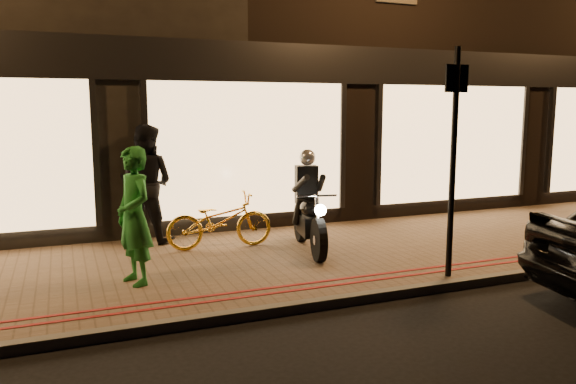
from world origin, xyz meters
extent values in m
plane|color=black|center=(0.00, 0.00, 0.00)|extent=(90.00, 90.00, 0.00)
cube|color=brown|center=(0.00, 2.00, 0.06)|extent=(50.00, 4.00, 0.12)
cube|color=#59544C|center=(0.00, 0.05, 0.06)|extent=(50.00, 0.14, 0.12)
cube|color=maroon|center=(0.00, 0.45, 0.12)|extent=(50.00, 0.06, 0.01)
cube|color=maroon|center=(0.00, 0.65, 0.12)|extent=(50.00, 0.06, 0.01)
cube|color=black|center=(6.00, 9.00, 4.25)|extent=(12.00, 10.00, 8.50)
cube|color=black|center=(0.00, 3.95, 3.15)|extent=(48.00, 0.12, 0.70)
cube|color=#FFC87F|center=(0.00, 3.94, 1.61)|extent=(3.60, 0.06, 2.38)
cube|color=#FFC87F|center=(4.50, 3.94, 1.61)|extent=(3.60, 0.06, 2.38)
cylinder|color=black|center=(0.25, 1.55, 0.44)|extent=(0.25, 0.65, 0.64)
cylinder|color=black|center=(0.51, 2.82, 0.44)|extent=(0.25, 0.65, 0.64)
cylinder|color=silver|center=(0.25, 1.55, 0.44)|extent=(0.17, 0.17, 0.14)
cylinder|color=silver|center=(0.51, 2.82, 0.44)|extent=(0.17, 0.17, 0.14)
cube|color=black|center=(0.39, 2.23, 0.52)|extent=(0.40, 0.74, 0.30)
ellipsoid|color=black|center=(0.37, 2.11, 0.82)|extent=(0.42, 0.56, 0.29)
cube|color=black|center=(0.45, 2.53, 0.82)|extent=(0.33, 0.58, 0.09)
cylinder|color=silver|center=(0.28, 1.69, 1.07)|extent=(0.59, 0.15, 0.03)
cylinder|color=silver|center=(0.26, 1.60, 0.74)|extent=(0.11, 0.33, 0.71)
sphere|color=white|center=(0.23, 1.46, 0.90)|extent=(0.20, 0.20, 0.17)
cylinder|color=silver|center=(0.60, 2.65, 0.40)|extent=(0.18, 0.55, 0.07)
cube|color=black|center=(0.43, 2.40, 1.17)|extent=(0.38, 0.28, 0.55)
sphere|color=#AEAFB5|center=(0.41, 2.34, 1.58)|extent=(0.31, 0.31, 0.26)
cylinder|color=black|center=(0.21, 2.12, 1.20)|extent=(0.13, 0.60, 0.34)
cylinder|color=black|center=(0.52, 2.05, 1.20)|extent=(0.29, 0.60, 0.34)
cylinder|color=black|center=(0.28, 2.39, 0.72)|extent=(0.15, 0.28, 0.46)
cylinder|color=black|center=(0.56, 2.33, 0.72)|extent=(0.24, 0.29, 0.46)
cylinder|color=black|center=(1.56, 0.25, 1.62)|extent=(0.08, 0.08, 3.00)
cube|color=black|center=(1.56, 0.25, 2.72)|extent=(0.35, 0.04, 0.35)
imported|color=gold|center=(-0.88, 2.87, 0.56)|extent=(1.72, 0.68, 0.89)
imported|color=#1F7528|center=(-2.35, 1.49, 1.00)|extent=(0.61, 0.75, 1.76)
imported|color=black|center=(-1.89, 3.76, 1.10)|extent=(1.21, 1.15, 1.96)
camera|label=1|loc=(-3.16, -5.68, 2.35)|focal=35.00mm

